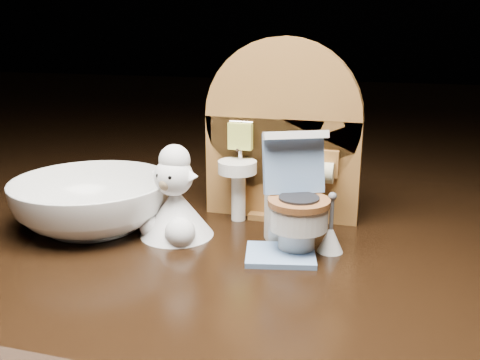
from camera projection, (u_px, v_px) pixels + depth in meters
The scene contains 6 objects.
backdrop_panel at pixel (281, 142), 0.44m from camera, with size 0.13×0.05×0.15m.
toy_toilet at pixel (295, 206), 0.39m from camera, with size 0.05×0.06×0.09m.
bath_mat at pixel (281, 255), 0.38m from camera, with size 0.05×0.04×0.00m, color #698BBA.
toilet_brush at pixel (331, 236), 0.39m from camera, with size 0.02×0.02×0.05m.
plush_lamb at pixel (175, 204), 0.41m from camera, with size 0.06×0.06×0.07m.
ceramic_bowl at pixel (93, 203), 0.43m from camera, with size 0.13×0.13×0.04m, color white.
Camera 1 is at (0.09, -0.36, 0.16)m, focal length 40.00 mm.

